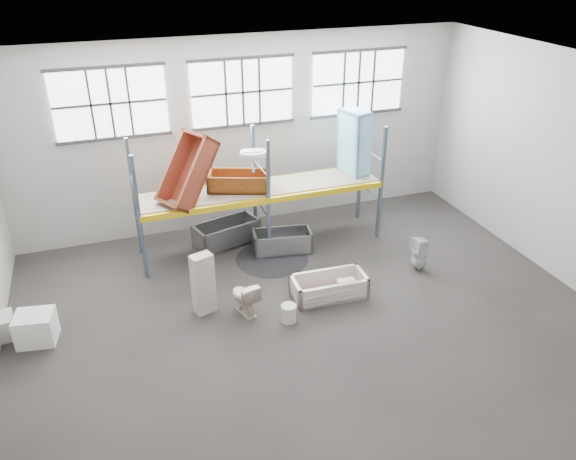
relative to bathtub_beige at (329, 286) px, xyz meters
name	(u,v)px	position (x,y,z in m)	size (l,w,h in m)	color
floor	(312,324)	(-0.70, -0.77, -0.29)	(12.00, 10.00, 0.10)	#443E3B
ceiling	(318,74)	(-0.70, -0.77, 4.81)	(12.00, 10.00, 0.10)	silver
wall_back	(243,133)	(-0.70, 4.28, 2.26)	(12.00, 0.10, 5.00)	#ADA8A1
wall_front	(484,401)	(-0.70, -5.82, 2.26)	(12.00, 0.10, 5.00)	#BCB7AE
wall_right	(573,173)	(5.35, -0.77, 2.26)	(0.10, 10.00, 5.00)	#B2ADA5
window_left	(110,103)	(-3.90, 4.17, 3.36)	(2.60, 0.04, 1.60)	white
window_mid	(242,92)	(-0.70, 4.17, 3.36)	(2.60, 0.04, 1.60)	white
window_right	(358,82)	(2.50, 4.17, 3.36)	(2.60, 0.04, 1.60)	white
rack_upright_la	(140,219)	(-3.70, 2.13, 1.26)	(0.08, 0.08, 3.00)	slate
rack_upright_lb	(134,198)	(-3.70, 3.33, 1.26)	(0.08, 0.08, 3.00)	slate
rack_upright_ma	(268,200)	(-0.70, 2.13, 1.26)	(0.08, 0.08, 3.00)	slate
rack_upright_mb	(254,182)	(-0.70, 3.33, 1.26)	(0.08, 0.08, 3.00)	slate
rack_upright_ra	(381,184)	(2.30, 2.13, 1.26)	(0.08, 0.08, 3.00)	slate
rack_upright_rb	(360,168)	(2.30, 3.33, 1.26)	(0.08, 0.08, 3.00)	slate
rack_beam_front	(268,200)	(-0.70, 2.13, 1.26)	(6.00, 0.10, 0.14)	yellow
rack_beam_back	(254,182)	(-0.70, 3.33, 1.26)	(6.00, 0.10, 0.14)	yellow
shelf_deck	(261,188)	(-0.70, 2.73, 1.34)	(5.90, 1.10, 0.03)	gray
wet_patch	(272,259)	(-0.70, 1.93, -0.24)	(1.80, 1.80, 0.00)	black
bathtub_beige	(329,286)	(0.00, 0.00, 0.00)	(1.62, 0.76, 0.48)	beige
cistern_spare	(346,287)	(0.32, -0.19, 0.04)	(0.38, 0.18, 0.37)	beige
sink_in_tub	(317,299)	(-0.39, -0.26, -0.08)	(0.41, 0.41, 0.14)	beige
toilet_beige	(244,297)	(-1.92, 0.03, 0.14)	(0.42, 0.74, 0.75)	beige
cistern_tall	(203,284)	(-2.70, 0.35, 0.44)	(0.44, 0.29, 1.36)	beige
toilet_white	(420,254)	(2.46, 0.32, 0.19)	(0.39, 0.39, 0.86)	silver
steel_tub_left	(226,233)	(-1.55, 3.09, 0.06)	(1.63, 0.76, 0.60)	#989CA0
steel_tub_right	(282,241)	(-0.32, 2.25, 0.03)	(1.45, 0.68, 0.53)	#A6A9AE
rust_tub_flat	(239,181)	(-1.23, 2.79, 1.58)	(1.49, 0.70, 0.42)	brown
rust_tub_tilted	(187,171)	(-2.49, 2.62, 2.06)	(1.78, 0.83, 0.50)	#993522
sink_on_shelf	(253,171)	(-0.91, 2.62, 1.86)	(0.61, 0.47, 0.54)	silver
blue_tub_upright	(354,143)	(1.83, 2.87, 2.16)	(1.71, 0.80, 0.48)	#92D6FA
bucket	(289,313)	(-1.14, -0.57, -0.05)	(0.32, 0.32, 0.38)	beige
carton_near	(36,328)	(-6.00, 0.46, 0.07)	(0.72, 0.62, 0.62)	white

